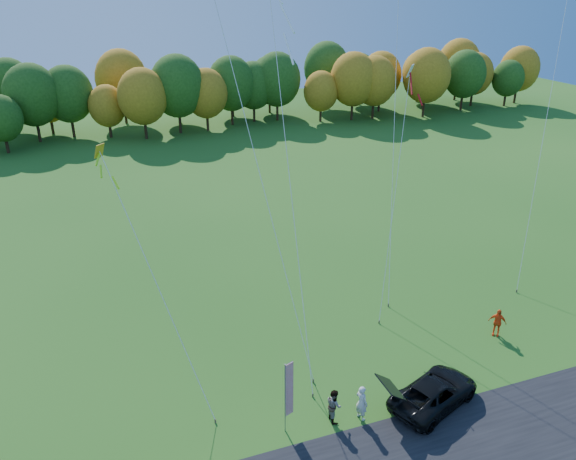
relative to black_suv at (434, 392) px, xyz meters
name	(u,v)px	position (x,y,z in m)	size (l,w,h in m)	color
ground	(332,417)	(-4.91, 0.85, -0.68)	(160.00, 160.00, 0.00)	#215616
tree_line	(160,134)	(-4.91, 55.85, -0.68)	(116.00, 12.00, 10.00)	#1E4711
black_suv	(434,392)	(0.00, 0.00, 0.00)	(2.26, 4.89, 1.36)	black
person_tailgate_a	(362,403)	(-3.70, 0.31, 0.23)	(0.66, 0.43, 1.81)	silver
person_tailgate_b	(334,405)	(-4.93, 0.67, 0.15)	(0.81, 0.63, 1.67)	gray
person_east	(497,322)	(6.55, 3.67, 0.16)	(0.98, 0.41, 1.68)	#EC4E16
feather_flag	(288,389)	(-7.10, 0.82, 1.57)	(0.47, 0.23, 3.69)	#999999
kite_delta_blue	(239,95)	(-6.90, 8.00, 13.00)	(5.62, 10.25, 28.21)	#4C3F33
kite_parafoil_orange	(397,39)	(5.04, 14.45, 14.50)	(7.60, 12.75, 30.84)	#4C3F33
kite_delta_red	(288,155)	(-4.86, 7.02, 10.18)	(2.67, 9.29, 20.29)	#4C3F33
kite_parafoil_rainbow	(546,122)	(14.48, 10.84, 9.36)	(8.75, 8.08, 20.47)	#4C3F33
kite_diamond_yellow	(156,283)	(-11.75, 5.94, 5.05)	(3.86, 7.77, 11.92)	#4C3F33
kite_diamond_white	(395,195)	(2.71, 9.40, 6.30)	(4.30, 5.47, 14.42)	#4C3F33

